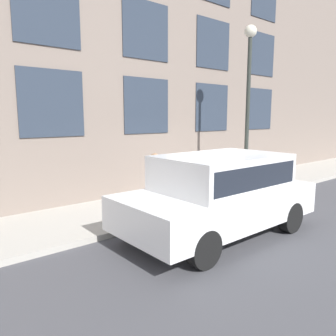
# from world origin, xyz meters

# --- Properties ---
(ground_plane) EXTENTS (80.00, 80.00, 0.00)m
(ground_plane) POSITION_xyz_m (0.00, 0.00, 0.00)
(ground_plane) COLOR #47474C
(sidewalk) EXTENTS (2.58, 60.00, 0.12)m
(sidewalk) POSITION_xyz_m (1.29, 0.00, 0.06)
(sidewalk) COLOR #B2ADA3
(sidewalk) RESTS_ON ground_plane
(building_facade) EXTENTS (0.33, 40.00, 9.97)m
(building_facade) POSITION_xyz_m (2.73, 0.00, 4.98)
(building_facade) COLOR gray
(building_facade) RESTS_ON ground_plane
(fire_hydrant) EXTENTS (0.28, 0.41, 0.79)m
(fire_hydrant) POSITION_xyz_m (0.37, 0.57, 0.52)
(fire_hydrant) COLOR red
(fire_hydrant) RESTS_ON sidewalk
(person) EXTENTS (0.36, 0.24, 1.49)m
(person) POSITION_xyz_m (0.51, 1.29, 1.02)
(person) COLOR #232328
(person) RESTS_ON sidewalk
(parked_truck_white_near) EXTENTS (2.01, 4.31, 1.69)m
(parked_truck_white_near) POSITION_xyz_m (-1.26, 0.95, 0.96)
(parked_truck_white_near) COLOR black
(parked_truck_white_near) RESTS_ON ground_plane
(street_lamp) EXTENTS (0.36, 0.36, 4.99)m
(street_lamp) POSITION_xyz_m (0.46, -2.22, 3.25)
(street_lamp) COLOR #2D332D
(street_lamp) RESTS_ON sidewalk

